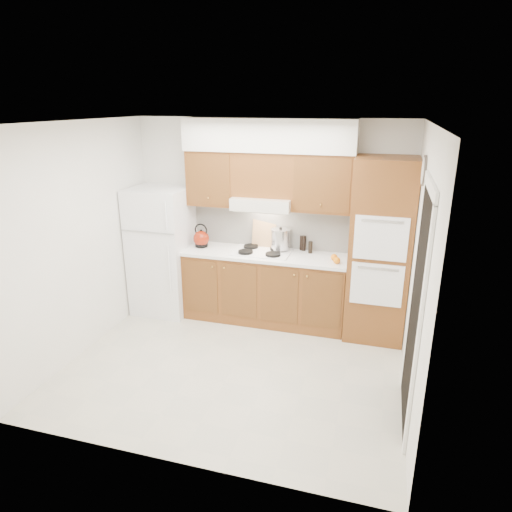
# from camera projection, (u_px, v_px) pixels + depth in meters

# --- Properties ---
(floor) EXTENTS (3.60, 3.60, 0.00)m
(floor) POSITION_uv_depth(u_px,v_px,m) (235.00, 365.00, 5.07)
(floor) COLOR #B7B3A0
(floor) RESTS_ON ground
(ceiling) EXTENTS (3.60, 3.60, 0.00)m
(ceiling) POSITION_uv_depth(u_px,v_px,m) (231.00, 122.00, 4.24)
(ceiling) COLOR white
(ceiling) RESTS_ON wall_back
(wall_back) EXTENTS (3.60, 0.02, 2.60)m
(wall_back) POSITION_uv_depth(u_px,v_px,m) (269.00, 220.00, 6.02)
(wall_back) COLOR white
(wall_back) RESTS_ON floor
(wall_left) EXTENTS (0.02, 3.00, 2.60)m
(wall_left) POSITION_uv_depth(u_px,v_px,m) (81.00, 241.00, 5.13)
(wall_left) COLOR white
(wall_left) RESTS_ON floor
(wall_right) EXTENTS (0.02, 3.00, 2.60)m
(wall_right) POSITION_uv_depth(u_px,v_px,m) (418.00, 272.00, 4.19)
(wall_right) COLOR white
(wall_right) RESTS_ON floor
(fridge) EXTENTS (0.75, 0.72, 1.72)m
(fridge) POSITION_uv_depth(u_px,v_px,m) (163.00, 251.00, 6.20)
(fridge) COLOR white
(fridge) RESTS_ON floor
(base_cabinets) EXTENTS (2.11, 0.60, 0.90)m
(base_cabinets) POSITION_uv_depth(u_px,v_px,m) (265.00, 288.00, 6.02)
(base_cabinets) COLOR brown
(base_cabinets) RESTS_ON floor
(countertop) EXTENTS (2.13, 0.62, 0.04)m
(countertop) POSITION_uv_depth(u_px,v_px,m) (265.00, 255.00, 5.85)
(countertop) COLOR white
(countertop) RESTS_ON base_cabinets
(backsplash) EXTENTS (2.11, 0.03, 0.56)m
(backsplash) POSITION_uv_depth(u_px,v_px,m) (271.00, 226.00, 6.03)
(backsplash) COLOR white
(backsplash) RESTS_ON countertop
(oven_cabinet) EXTENTS (0.70, 0.65, 2.20)m
(oven_cabinet) POSITION_uv_depth(u_px,v_px,m) (380.00, 251.00, 5.41)
(oven_cabinet) COLOR brown
(oven_cabinet) RESTS_ON floor
(upper_cab_left) EXTENTS (0.63, 0.33, 0.70)m
(upper_cab_left) POSITION_uv_depth(u_px,v_px,m) (213.00, 178.00, 5.88)
(upper_cab_left) COLOR brown
(upper_cab_left) RESTS_ON wall_back
(upper_cab_right) EXTENTS (0.73, 0.33, 0.70)m
(upper_cab_right) POSITION_uv_depth(u_px,v_px,m) (324.00, 183.00, 5.51)
(upper_cab_right) COLOR brown
(upper_cab_right) RESTS_ON wall_back
(range_hood) EXTENTS (0.75, 0.45, 0.15)m
(range_hood) POSITION_uv_depth(u_px,v_px,m) (263.00, 203.00, 5.73)
(range_hood) COLOR silver
(range_hood) RESTS_ON wall_back
(upper_cab_over_hood) EXTENTS (0.75, 0.33, 0.55)m
(upper_cab_over_hood) POSITION_uv_depth(u_px,v_px,m) (265.00, 174.00, 5.68)
(upper_cab_over_hood) COLOR brown
(upper_cab_over_hood) RESTS_ON range_hood
(soffit) EXTENTS (2.13, 0.36, 0.40)m
(soffit) POSITION_uv_depth(u_px,v_px,m) (269.00, 135.00, 5.50)
(soffit) COLOR silver
(soffit) RESTS_ON wall_back
(cooktop) EXTENTS (0.74, 0.50, 0.01)m
(cooktop) POSITION_uv_depth(u_px,v_px,m) (262.00, 252.00, 5.88)
(cooktop) COLOR white
(cooktop) RESTS_ON countertop
(doorway) EXTENTS (0.02, 0.90, 2.10)m
(doorway) POSITION_uv_depth(u_px,v_px,m) (416.00, 312.00, 3.95)
(doorway) COLOR black
(doorway) RESTS_ON floor
(wall_clock) EXTENTS (0.02, 0.30, 0.30)m
(wall_clock) POSITION_uv_depth(u_px,v_px,m) (424.00, 171.00, 4.42)
(wall_clock) COLOR #3F3833
(wall_clock) RESTS_ON wall_right
(kettle) EXTENTS (0.28, 0.28, 0.21)m
(kettle) POSITION_uv_depth(u_px,v_px,m) (201.00, 239.00, 6.06)
(kettle) COLOR maroon
(kettle) RESTS_ON countertop
(cutting_board) EXTENTS (0.32, 0.12, 0.41)m
(cutting_board) POSITION_uv_depth(u_px,v_px,m) (264.00, 232.00, 6.04)
(cutting_board) COLOR tan
(cutting_board) RESTS_ON countertop
(stock_pot) EXTENTS (0.28, 0.28, 0.25)m
(stock_pot) POSITION_uv_depth(u_px,v_px,m) (280.00, 239.00, 5.89)
(stock_pot) COLOR silver
(stock_pot) RESTS_ON cooktop
(condiment_a) EXTENTS (0.07, 0.07, 0.20)m
(condiment_a) POSITION_uv_depth(u_px,v_px,m) (304.00, 243.00, 5.92)
(condiment_a) COLOR black
(condiment_a) RESTS_ON countertop
(condiment_b) EXTENTS (0.08, 0.08, 0.19)m
(condiment_b) POSITION_uv_depth(u_px,v_px,m) (302.00, 243.00, 5.94)
(condiment_b) COLOR black
(condiment_b) RESTS_ON countertop
(condiment_c) EXTENTS (0.06, 0.06, 0.16)m
(condiment_c) POSITION_uv_depth(u_px,v_px,m) (310.00, 247.00, 5.82)
(condiment_c) COLOR black
(condiment_c) RESTS_ON countertop
(orange_near) EXTENTS (0.11, 0.11, 0.08)m
(orange_near) POSITION_uv_depth(u_px,v_px,m) (337.00, 260.00, 5.45)
(orange_near) COLOR orange
(orange_near) RESTS_ON countertop
(orange_far) EXTENTS (0.09, 0.09, 0.08)m
(orange_far) POSITION_uv_depth(u_px,v_px,m) (334.00, 257.00, 5.56)
(orange_far) COLOR orange
(orange_far) RESTS_ON countertop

